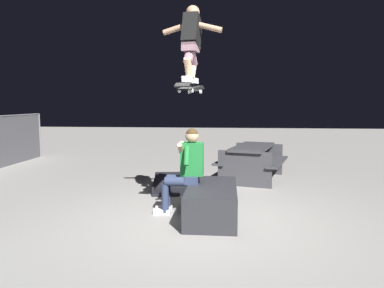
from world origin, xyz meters
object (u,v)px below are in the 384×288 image
(picnic_table_back, at_px, (252,157))
(kicker_ramp, at_px, (179,187))
(person_sitting_on_ledge, at_px, (185,167))
(skateboard, at_px, (191,88))
(ledge_box_main, at_px, (212,202))
(skater_airborne, at_px, (191,40))

(picnic_table_back, bearing_deg, kicker_ramp, 127.11)
(person_sitting_on_ledge, xyz_separation_m, skateboard, (-0.11, -0.09, 1.18))
(skateboard, xyz_separation_m, picnic_table_back, (2.80, -1.10, -1.40))
(kicker_ramp, bearing_deg, skateboard, -166.77)
(ledge_box_main, xyz_separation_m, skateboard, (0.07, 0.32, 1.67))
(skateboard, height_order, kicker_ramp, skateboard)
(person_sitting_on_ledge, distance_m, picnic_table_back, 2.95)
(ledge_box_main, height_order, skater_airborne, skater_airborne)
(person_sitting_on_ledge, height_order, picnic_table_back, person_sitting_on_ledge)
(ledge_box_main, height_order, picnic_table_back, picnic_table_back)
(person_sitting_on_ledge, xyz_separation_m, picnic_table_back, (2.69, -1.19, -0.22))
(ledge_box_main, relative_size, kicker_ramp, 1.22)
(skater_airborne, height_order, kicker_ramp, skater_airborne)
(ledge_box_main, distance_m, picnic_table_back, 2.98)
(skater_airborne, distance_m, kicker_ramp, 3.03)
(kicker_ramp, bearing_deg, ledge_box_main, -157.71)
(skateboard, relative_size, kicker_ramp, 0.82)
(picnic_table_back, bearing_deg, skateboard, 158.59)
(picnic_table_back, bearing_deg, person_sitting_on_ledge, 156.11)
(ledge_box_main, relative_size, person_sitting_on_ledge, 1.17)
(skateboard, xyz_separation_m, skater_airborne, (0.06, -0.01, 0.69))
(skateboard, bearing_deg, ledge_box_main, -102.02)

